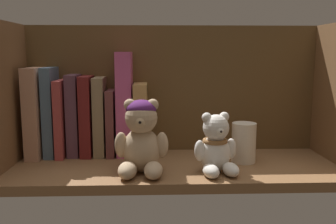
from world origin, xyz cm
name	(u,v)px	position (x,y,z in cm)	size (l,w,h in cm)	color
shelf_board	(175,169)	(0.00, 0.00, 1.00)	(70.11, 25.28, 2.00)	brown
shelf_back_panel	(172,93)	(0.00, 13.24, 16.32)	(72.51, 1.20, 32.65)	brown
shelf_side_panel_left	(4,100)	(-35.86, 0.00, 16.32)	(1.60, 27.68, 32.65)	brown
book_0	(39,111)	(-31.95, 10.02, 12.40)	(3.22, 14.66, 20.81)	tan
book_1	(53,111)	(-28.68, 10.02, 12.42)	(2.36, 11.40, 20.84)	slate
book_2	(64,117)	(-26.11, 10.02, 10.98)	(1.82, 12.95, 17.95)	#A93F3F
book_3	(75,115)	(-23.42, 10.02, 11.56)	(2.61, 9.71, 19.13)	#593747
book_4	(88,115)	(-20.36, 10.02, 11.41)	(2.55, 11.01, 18.81)	maroon
book_5	(101,116)	(-17.35, 10.02, 11.23)	(2.51, 10.16, 18.46)	#887252
book_6	(112,122)	(-14.70, 10.02, 9.75)	(1.83, 11.21, 15.50)	brown
book_7	(125,104)	(-11.50, 10.02, 14.16)	(3.60, 10.20, 24.33)	#C04E84
book_8	(141,118)	(-7.66, 10.02, 10.51)	(3.13, 11.36, 17.03)	tan
teddy_bear_larger	(141,138)	(-7.15, -5.35, 9.13)	(10.95, 11.09, 15.04)	tan
teddy_bear_smaller	(216,147)	(7.91, -5.72, 7.26)	(9.16, 9.54, 12.32)	white
pillar_candle	(244,143)	(15.30, 1.49, 6.42)	(5.34, 5.34, 8.84)	silver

